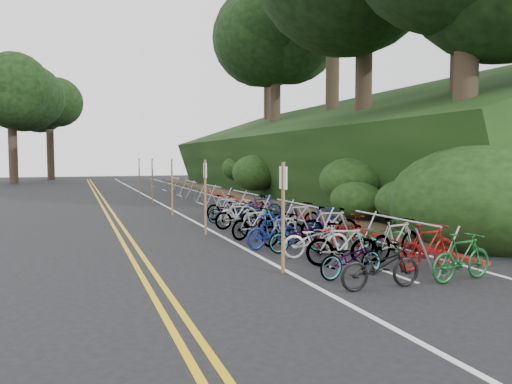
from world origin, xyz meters
TOP-DOWN VIEW (x-y plane):
  - ground at (0.00, 0.00)m, footprint 120.00×120.00m
  - road_markings at (0.63, 10.10)m, footprint 7.47×80.00m
  - red_curb at (5.70, 12.00)m, footprint 0.25×28.00m
  - embankment at (12.96, 19.04)m, footprint 14.30×48.14m
  - tree_cluster at (9.76, 22.03)m, footprint 33.53×54.95m
  - bike_rack_front at (3.57, -1.25)m, footprint 1.14×3.29m
  - bike_racks_rest at (3.00, 13.00)m, footprint 1.14×23.00m
  - signpost_near at (0.84, -1.03)m, footprint 0.08×0.40m
  - signposts_rest at (0.60, 14.00)m, footprint 0.08×18.40m
  - bike_front at (1.74, 1.88)m, footprint 0.74×1.69m
  - bike_valet at (3.11, 2.92)m, footprint 3.39×13.66m

SIDE VIEW (x-z plane):
  - ground at x=0.00m, z-range 0.00..0.00m
  - road_markings at x=0.63m, z-range 0.00..0.01m
  - red_curb at x=5.70m, z-range 0.00..0.10m
  - bike_valet at x=3.11m, z-range -0.06..1.04m
  - bike_front at x=1.74m, z-range 0.00..0.98m
  - bike_racks_rest at x=3.00m, z-range 0.27..1.44m
  - bike_rack_front at x=3.57m, z-range 0.28..1.45m
  - signpost_near at x=0.84m, z-range 0.18..2.66m
  - signposts_rest at x=0.60m, z-range 0.18..2.68m
  - embankment at x=12.96m, z-range -1.99..7.12m
  - tree_cluster at x=9.76m, z-range 2.48..22.81m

